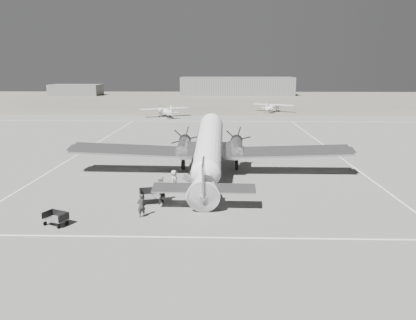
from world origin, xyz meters
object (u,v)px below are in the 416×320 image
object	(u,v)px
ground_crew	(141,205)
ramp_agent	(161,189)
dc3_airliner	(209,151)
light_plane_right	(273,108)
hangar_main	(237,86)
passenger	(174,181)
baggage_cart_near	(152,196)
light_plane_left	(165,112)
shed_secondary	(76,90)
baggage_cart_far	(56,219)

from	to	relation	value
ground_crew	ramp_agent	size ratio (longest dim) A/B	0.82
dc3_airliner	light_plane_right	xyz separation A→B (m)	(13.31, 58.16, -1.55)
hangar_main	dc3_airliner	bearing A→B (deg)	-93.58
hangar_main	ramp_agent	world-z (taller)	hangar_main
light_plane_right	passenger	xyz separation A→B (m)	(-16.01, -61.95, -0.12)
light_plane_right	ramp_agent	distance (m)	66.82
baggage_cart_near	hangar_main	bearing A→B (deg)	70.13
light_plane_left	light_plane_right	xyz separation A→B (m)	(23.48, 10.61, -0.04)
hangar_main	passenger	world-z (taller)	hangar_main
light_plane_right	ramp_agent	world-z (taller)	light_plane_right
baggage_cart_near	passenger	xyz separation A→B (m)	(1.30, 3.03, 0.33)
light_plane_right	baggage_cart_near	world-z (taller)	light_plane_right
shed_secondary	light_plane_right	world-z (taller)	shed_secondary
hangar_main	shed_secondary	world-z (taller)	hangar_main
dc3_airliner	light_plane_left	xyz separation A→B (m)	(-10.17, 47.55, -1.51)
light_plane_right	baggage_cart_near	xyz separation A→B (m)	(-17.30, -64.98, -0.46)
light_plane_right	passenger	distance (m)	63.99
baggage_cart_near	passenger	world-z (taller)	passenger
baggage_cart_far	passenger	world-z (taller)	passenger
shed_secondary	light_plane_right	xyz separation A→B (m)	(65.75, -57.83, -1.00)
light_plane_right	ground_crew	size ratio (longest dim) A/B	5.98
hangar_main	passenger	bearing A→B (deg)	-94.70
hangar_main	light_plane_right	bearing A→B (deg)	-84.77
baggage_cart_near	passenger	bearing A→B (deg)	52.13
ground_crew	passenger	xyz separation A→B (m)	(1.54, 5.93, 0.07)
hangar_main	baggage_cart_far	xyz separation A→B (m)	(-16.96, -132.34, -2.87)
baggage_cart_near	ramp_agent	size ratio (longest dim) A/B	0.97
light_plane_left	ramp_agent	size ratio (longest dim) A/B	5.09
baggage_cart_near	passenger	distance (m)	3.31
light_plane_left	ground_crew	size ratio (longest dim) A/B	6.22
dc3_airliner	light_plane_left	bearing A→B (deg)	103.03
baggage_cart_far	ramp_agent	bearing A→B (deg)	62.74
baggage_cart_near	ground_crew	size ratio (longest dim) A/B	1.19
dc3_airliner	passenger	xyz separation A→B (m)	(-2.70, -3.79, -1.67)
baggage_cart_near	ground_crew	bearing A→B (deg)	-109.56
hangar_main	passenger	distance (m)	125.22
baggage_cart_near	dc3_airliner	bearing A→B (deg)	44.93
baggage_cart_far	passenger	xyz separation A→B (m)	(6.70, 7.56, 0.44)
baggage_cart_near	baggage_cart_far	size ratio (longest dim) A/B	1.24
ground_crew	dc3_airliner	bearing A→B (deg)	-149.58
light_plane_left	passenger	world-z (taller)	light_plane_left
baggage_cart_far	passenger	bearing A→B (deg)	72.89
light_plane_left	baggage_cart_near	size ratio (longest dim) A/B	5.23
ground_crew	ramp_agent	bearing A→B (deg)	-142.04
dc3_airliner	baggage_cart_far	bearing A→B (deg)	-128.68
light_plane_left	passenger	size ratio (longest dim) A/B	5.73
ramp_agent	shed_secondary	bearing A→B (deg)	9.32
baggage_cart_near	baggage_cart_far	world-z (taller)	baggage_cart_near
passenger	light_plane_right	bearing A→B (deg)	-3.43
ramp_agent	passenger	size ratio (longest dim) A/B	1.12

